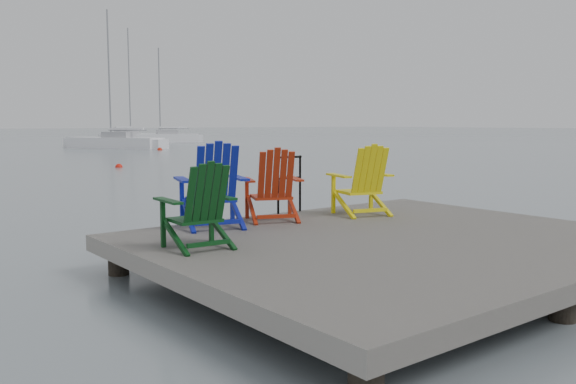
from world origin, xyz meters
TOP-DOWN VIEW (x-y plane):
  - ground at (0.00, 0.00)m, footprint 400.00×400.00m
  - dock at (0.00, 0.00)m, footprint 6.00×5.00m
  - handrail at (0.25, 2.45)m, footprint 0.48×0.04m
  - chair_green at (-2.28, 0.86)m, footprint 0.82×0.76m
  - chair_blue at (-1.44, 1.96)m, footprint 1.08×1.03m
  - chair_red at (-0.46, 1.92)m, footprint 1.02×0.98m
  - chair_yellow at (0.97, 1.53)m, footprint 1.00×0.95m
  - sailboat_near at (12.37, 39.26)m, footprint 5.49×7.52m
  - sailboat_mid at (19.62, 53.64)m, footprint 7.79×7.19m
  - sailboat_far at (21.32, 49.16)m, footprint 6.75×3.92m
  - buoy_a at (4.68, 20.06)m, footprint 0.32×0.32m
  - buoy_c at (13.50, 34.16)m, footprint 0.37×0.37m
  - buoy_d at (11.43, 40.00)m, footprint 0.32×0.32m

SIDE VIEW (x-z plane):
  - ground at x=0.00m, z-range 0.00..0.00m
  - buoy_a at x=4.68m, z-range -0.16..0.16m
  - buoy_c at x=13.50m, z-range -0.18..0.18m
  - buoy_d at x=11.43m, z-range -0.16..0.16m
  - dock at x=0.00m, z-range -0.35..1.05m
  - sailboat_mid at x=19.62m, z-range -5.46..6.17m
  - sailboat_near at x=12.37m, z-range -4.91..5.63m
  - sailboat_far at x=21.32m, z-range -4.30..5.01m
  - chair_green at x=-2.28m, z-range 0.50..1.48m
  - chair_red at x=-0.46m, z-range 0.50..1.55m
  - chair_yellow at x=0.97m, z-range 0.50..1.57m
  - handrail at x=0.25m, z-range 0.59..1.49m
  - chair_blue at x=-1.44m, z-range 0.50..1.65m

